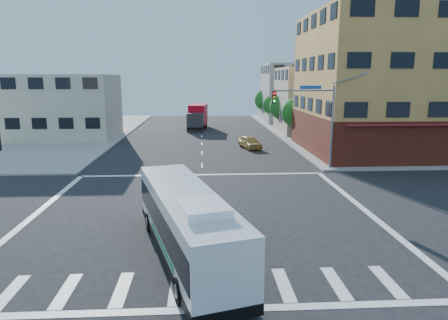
{
  "coord_description": "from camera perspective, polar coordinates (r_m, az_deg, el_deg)",
  "views": [
    {
      "loc": [
        -0.02,
        -21.55,
        7.6
      ],
      "look_at": [
        1.39,
        3.15,
        2.5
      ],
      "focal_mm": 32.0,
      "sensor_mm": 36.0,
      "label": 1
    }
  ],
  "objects": [
    {
      "name": "transit_bus",
      "position": [
        17.22,
        -5.42,
        -8.86
      ],
      "size": [
        5.17,
        11.16,
        3.24
      ],
      "rotation": [
        0.0,
        0.0,
        0.27
      ],
      "color": "black",
      "rests_on": "ground"
    },
    {
      "name": "sidewalk_ne",
      "position": [
        66.94,
        28.37,
        3.8
      ],
      "size": [
        50.0,
        50.0,
        0.15
      ],
      "primitive_type": "cube",
      "color": "#99968E",
      "rests_on": "ground"
    },
    {
      "name": "street_tree_d",
      "position": [
        74.53,
        6.01,
        8.73
      ],
      "size": [
        4.0,
        4.0,
        6.03
      ],
      "color": "#342412",
      "rests_on": "ground"
    },
    {
      "name": "ground",
      "position": [
        22.85,
        -3.06,
        -7.79
      ],
      "size": [
        120.0,
        120.0,
        0.0
      ],
      "primitive_type": "plane",
      "color": "black",
      "rests_on": "ground"
    },
    {
      "name": "street_tree_a",
      "position": [
        51.05,
        10.33,
        6.96
      ],
      "size": [
        3.6,
        3.6,
        5.53
      ],
      "color": "#342412",
      "rests_on": "ground"
    },
    {
      "name": "signal_mast_ne",
      "position": [
        33.53,
        12.58,
        6.89
      ],
      "size": [
        7.91,
        1.13,
        8.07
      ],
      "color": "slate",
      "rests_on": "ground"
    },
    {
      "name": "building_east_near",
      "position": [
        58.15,
        13.88,
        8.27
      ],
      "size": [
        12.06,
        10.06,
        9.0
      ],
      "color": "tan",
      "rests_on": "ground"
    },
    {
      "name": "building_west",
      "position": [
        54.38,
        -21.65,
        7.05
      ],
      "size": [
        12.06,
        10.06,
        8.0
      ],
      "color": "beige",
      "rests_on": "ground"
    },
    {
      "name": "street_tree_c",
      "position": [
        66.68,
        7.11,
        8.01
      ],
      "size": [
        3.4,
        3.4,
        5.29
      ],
      "color": "#342412",
      "rests_on": "ground"
    },
    {
      "name": "parked_car",
      "position": [
        43.88,
        3.73,
        2.57
      ],
      "size": [
        2.57,
        4.33,
        1.38
      ],
      "primitive_type": "imported",
      "rotation": [
        0.0,
        0.0,
        0.24
      ],
      "color": "tan",
      "rests_on": "ground"
    },
    {
      "name": "street_tree_b",
      "position": [
        58.82,
        8.51,
        7.78
      ],
      "size": [
        3.8,
        3.8,
        5.79
      ],
      "color": "#342412",
      "rests_on": "ground"
    },
    {
      "name": "corner_building_ne",
      "position": [
        44.78,
        23.55,
        8.51
      ],
      "size": [
        18.1,
        15.44,
        14.0
      ],
      "color": "#D4974C",
      "rests_on": "ground"
    },
    {
      "name": "box_truck",
      "position": [
        60.7,
        -3.8,
        6.11
      ],
      "size": [
        3.12,
        8.27,
        3.64
      ],
      "rotation": [
        0.0,
        0.0,
        -0.1
      ],
      "color": "#2A2A2F",
      "rests_on": "ground"
    },
    {
      "name": "building_east_far",
      "position": [
        71.62,
        10.61,
        9.38
      ],
      "size": [
        12.06,
        10.06,
        10.0
      ],
      "color": "#A2A29D",
      "rests_on": "ground"
    }
  ]
}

